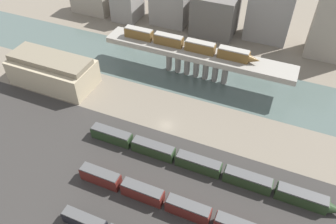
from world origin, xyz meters
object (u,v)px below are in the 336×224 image
train_yard_mid (193,211)px  train_yard_far (204,166)px  train_on_bridge (188,44)px  warehouse_building (53,70)px

train_yard_mid → train_yard_far: bearing=97.8°
train_on_bridge → train_yard_far: train_on_bridge is taller
train_yard_mid → train_yard_far: 13.79m
train_on_bridge → warehouse_building: 46.66m
train_yard_mid → warehouse_building: 68.35m
train_yard_far → warehouse_building: (-59.63, 16.02, 3.11)m
train_on_bridge → train_yard_mid: size_ratio=0.78×
train_on_bridge → train_yard_mid: 57.27m
train_on_bridge → warehouse_building: train_on_bridge is taller
train_yard_far → train_yard_mid: bearing=-82.2°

